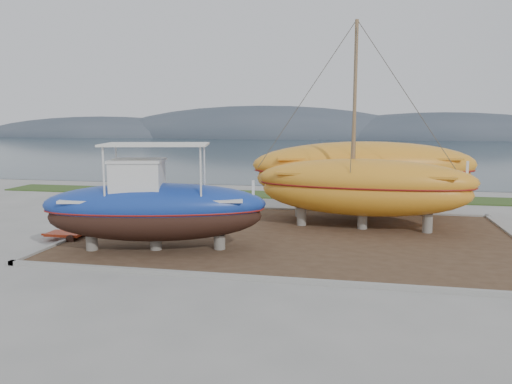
% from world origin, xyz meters
% --- Properties ---
extents(ground, '(140.00, 140.00, 0.00)m').
position_xyz_m(ground, '(0.00, 0.00, 0.00)').
color(ground, gray).
rests_on(ground, ground).
extents(dirt_patch, '(18.00, 12.00, 0.06)m').
position_xyz_m(dirt_patch, '(0.00, 4.00, 0.03)').
color(dirt_patch, '#422D1E').
rests_on(dirt_patch, ground).
extents(curb_frame, '(18.60, 12.60, 0.15)m').
position_xyz_m(curb_frame, '(0.00, 4.00, 0.07)').
color(curb_frame, gray).
rests_on(curb_frame, ground).
extents(grass_strip, '(44.00, 3.00, 0.08)m').
position_xyz_m(grass_strip, '(0.00, 15.50, 0.04)').
color(grass_strip, '#284219').
rests_on(grass_strip, ground).
extents(sea, '(260.00, 100.00, 0.04)m').
position_xyz_m(sea, '(0.00, 70.00, 0.00)').
color(sea, '#1A2C34').
rests_on(sea, ground).
extents(mountain_ridge, '(200.00, 36.00, 20.00)m').
position_xyz_m(mountain_ridge, '(0.00, 125.00, 0.00)').
color(mountain_ridge, '#333D49').
rests_on(mountain_ridge, ground).
extents(blue_caique, '(8.79, 4.48, 4.05)m').
position_xyz_m(blue_caique, '(-4.94, 0.61, 2.08)').
color(blue_caique, '#183796').
rests_on(blue_caique, dirt_patch).
extents(white_dinghy, '(4.49, 1.91, 1.32)m').
position_xyz_m(white_dinghy, '(-7.15, 5.85, 0.72)').
color(white_dinghy, silver).
rests_on(white_dinghy, dirt_patch).
extents(orange_sailboat, '(9.90, 3.56, 9.21)m').
position_xyz_m(orange_sailboat, '(2.82, 5.94, 4.67)').
color(orange_sailboat, orange).
rests_on(orange_sailboat, dirt_patch).
extents(orange_bare_hull, '(11.82, 5.59, 3.73)m').
position_xyz_m(orange_bare_hull, '(2.91, 8.93, 1.92)').
color(orange_bare_hull, orange).
rests_on(orange_bare_hull, dirt_patch).
extents(red_trailer, '(2.27, 1.20, 0.31)m').
position_xyz_m(red_trailer, '(-9.35, 1.58, 0.16)').
color(red_trailer, '#A02B12').
rests_on(red_trailer, ground).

